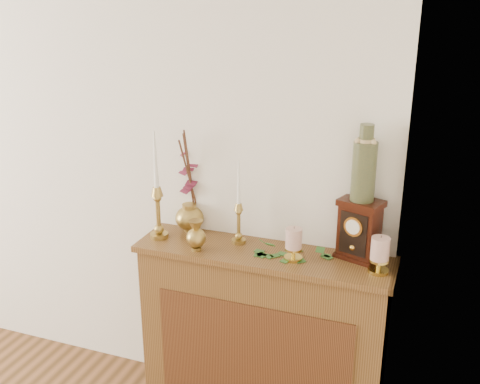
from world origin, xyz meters
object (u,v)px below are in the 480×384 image
at_px(candlestick_center, 239,217).
at_px(ceramic_vase, 364,167).
at_px(ginger_jar, 190,183).
at_px(bud_vase, 196,236).
at_px(candlestick_left, 158,204).
at_px(mantel_clock, 359,230).

xyz_separation_m(candlestick_center, ceramic_vase, (0.58, 0.03, 0.30)).
xyz_separation_m(ginger_jar, ceramic_vase, (0.87, -0.06, 0.20)).
relative_size(bud_vase, ceramic_vase, 0.44).
height_order(candlestick_left, bud_vase, candlestick_left).
xyz_separation_m(bud_vase, ceramic_vase, (0.73, 0.19, 0.36)).
bearing_deg(candlestick_left, mantel_clock, 6.51).
relative_size(candlestick_left, candlestick_center, 1.30).
distance_m(ginger_jar, mantel_clock, 0.88).
bearing_deg(candlestick_left, ceramic_vase, 6.65).
xyz_separation_m(candlestick_left, candlestick_center, (0.40, 0.08, -0.04)).
bearing_deg(candlestick_left, ginger_jar, 60.76).
xyz_separation_m(candlestick_left, mantel_clock, (0.97, 0.11, -0.04)).
distance_m(candlestick_center, bud_vase, 0.23).
bearing_deg(candlestick_center, bud_vase, -136.29).
bearing_deg(ceramic_vase, ginger_jar, 176.07).
distance_m(candlestick_center, ceramic_vase, 0.65).
xyz_separation_m(ginger_jar, mantel_clock, (0.87, -0.06, -0.10)).
relative_size(ginger_jar, mantel_clock, 1.91).
relative_size(mantel_clock, ceramic_vase, 0.82).
relative_size(candlestick_left, bud_vase, 3.58).
height_order(candlestick_center, mantel_clock, candlestick_center).
distance_m(candlestick_center, mantel_clock, 0.58).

